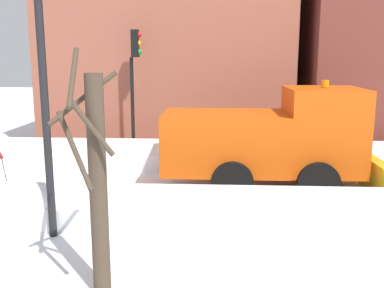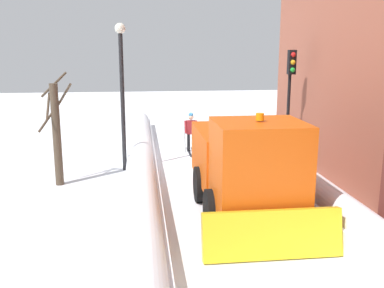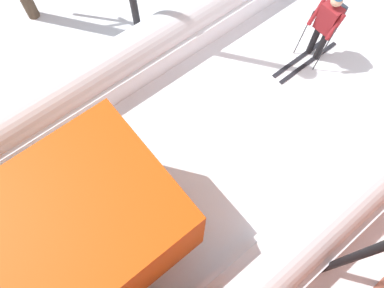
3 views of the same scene
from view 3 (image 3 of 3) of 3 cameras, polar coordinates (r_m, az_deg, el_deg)
skier at (r=8.47m, az=20.23°, el=17.26°), size 0.62×1.80×1.81m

